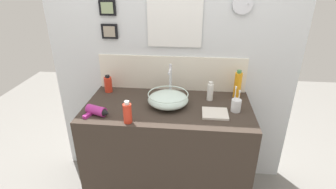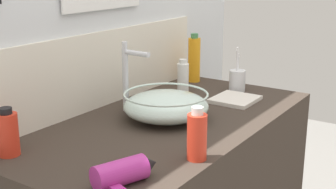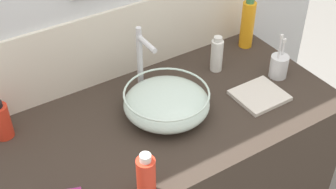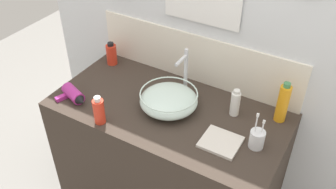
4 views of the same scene
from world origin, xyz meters
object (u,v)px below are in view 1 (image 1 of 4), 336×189
(hair_drier, at_px, (97,111))
(glass_bowl_sink, at_px, (168,99))
(spray_bottle, at_px, (127,113))
(hand_towel, at_px, (215,113))
(shampoo_bottle, at_px, (238,85))
(soap_dispenser, at_px, (210,92))
(lotion_bottle, at_px, (108,84))
(faucet, at_px, (170,78))
(toothbrush_cup, at_px, (236,105))

(hair_drier, bearing_deg, glass_bowl_sink, 22.61)
(spray_bottle, bearing_deg, hair_drier, 163.04)
(hand_towel, bearing_deg, hair_drier, -173.43)
(shampoo_bottle, relative_size, hand_towel, 1.26)
(hair_drier, distance_m, spray_bottle, 0.27)
(soap_dispenser, bearing_deg, hand_towel, -83.01)
(soap_dispenser, height_order, lotion_bottle, soap_dispenser)
(hair_drier, height_order, shampoo_bottle, shampoo_bottle)
(hair_drier, distance_m, lotion_bottle, 0.43)
(shampoo_bottle, bearing_deg, hand_towel, -121.41)
(faucet, distance_m, shampoo_bottle, 0.57)
(hand_towel, bearing_deg, glass_bowl_sink, 163.06)
(spray_bottle, xyz_separation_m, hand_towel, (0.62, 0.18, -0.07))
(hair_drier, height_order, toothbrush_cup, toothbrush_cup)
(glass_bowl_sink, bearing_deg, spray_bottle, -131.92)
(shampoo_bottle, height_order, spray_bottle, shampoo_bottle)
(hair_drier, xyz_separation_m, lotion_bottle, (-0.05, 0.42, 0.04))
(faucet, distance_m, soap_dispenser, 0.35)
(glass_bowl_sink, xyz_separation_m, shampoo_bottle, (0.57, 0.22, 0.06))
(glass_bowl_sink, relative_size, hair_drier, 1.59)
(spray_bottle, height_order, hand_towel, spray_bottle)
(shampoo_bottle, height_order, hand_towel, shampoo_bottle)
(toothbrush_cup, bearing_deg, hand_towel, -156.68)
(shampoo_bottle, distance_m, lotion_bottle, 1.12)
(faucet, relative_size, toothbrush_cup, 1.35)
(toothbrush_cup, bearing_deg, glass_bowl_sink, 175.36)
(toothbrush_cup, bearing_deg, faucet, 156.93)
(hair_drier, height_order, hand_towel, hair_drier)
(hand_towel, bearing_deg, shampoo_bottle, 58.59)
(lotion_bottle, height_order, hand_towel, lotion_bottle)
(toothbrush_cup, distance_m, spray_bottle, 0.82)
(shampoo_bottle, bearing_deg, lotion_bottle, -179.83)
(glass_bowl_sink, height_order, hand_towel, glass_bowl_sink)
(hair_drier, xyz_separation_m, hand_towel, (0.88, 0.10, -0.03))
(hair_drier, relative_size, spray_bottle, 1.22)
(glass_bowl_sink, relative_size, lotion_bottle, 2.11)
(lotion_bottle, bearing_deg, hair_drier, -83.56)
(faucet, bearing_deg, lotion_bottle, 176.78)
(glass_bowl_sink, height_order, toothbrush_cup, toothbrush_cup)
(lotion_bottle, bearing_deg, shampoo_bottle, 0.17)
(spray_bottle, distance_m, hand_towel, 0.65)
(glass_bowl_sink, xyz_separation_m, hand_towel, (0.37, -0.11, -0.05))
(hair_drier, height_order, lotion_bottle, lotion_bottle)
(toothbrush_cup, relative_size, shampoo_bottle, 0.86)
(lotion_bottle, relative_size, hand_towel, 0.80)
(glass_bowl_sink, relative_size, faucet, 1.15)
(faucet, relative_size, spray_bottle, 1.69)
(glass_bowl_sink, xyz_separation_m, toothbrush_cup, (0.53, -0.04, -0.00))
(hair_drier, bearing_deg, spray_bottle, -16.96)
(soap_dispenser, bearing_deg, spray_bottle, -144.47)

